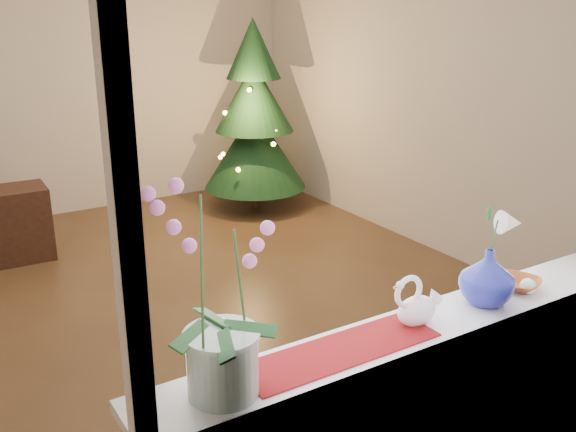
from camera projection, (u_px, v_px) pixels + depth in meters
name	position (u px, v px, depth m)	size (l,w,h in m)	color
ground	(179.00, 303.00, 4.47)	(5.00, 5.00, 0.00)	#3C2818
wall_back	(67.00, 74.00, 6.05)	(4.50, 0.10, 2.70)	#BEB4A6
wall_front	(466.00, 217.00, 2.03)	(4.50, 0.10, 2.70)	#BEB4A6
wall_right	(430.00, 86.00, 5.17)	(0.10, 5.00, 2.70)	#BEB4A6
windowsill	(427.00, 327.00, 2.28)	(2.20, 0.26, 0.04)	white
window_frame	(468.00, 105.00, 1.94)	(2.22, 0.06, 1.60)	white
runner	(341.00, 350.00, 2.08)	(0.70, 0.20, 0.01)	maroon
orchid_pot	(220.00, 290.00, 1.75)	(0.22, 0.22, 0.65)	white
swan	(418.00, 300.00, 2.23)	(0.22, 0.10, 0.18)	white
blue_vase	(488.00, 273.00, 2.37)	(0.24, 0.24, 0.25)	navy
lily	(494.00, 218.00, 2.30)	(0.14, 0.08, 0.19)	silver
paperweight	(528.00, 286.00, 2.48)	(0.06, 0.06, 0.06)	white
amber_dish	(518.00, 284.00, 2.53)	(0.15, 0.15, 0.04)	#92461A
xmas_tree	(254.00, 116.00, 6.29)	(1.02, 1.02, 1.87)	#0F3216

